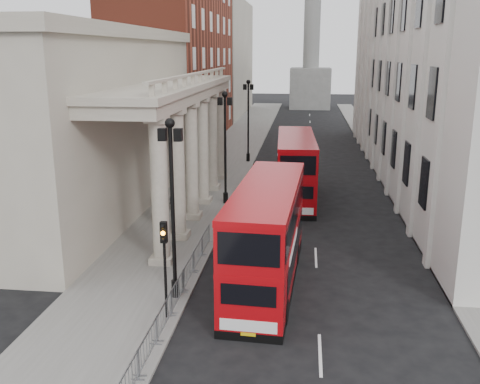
{
  "coord_description": "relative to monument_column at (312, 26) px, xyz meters",
  "views": [
    {
      "loc": [
        5.14,
        -18.35,
        11.2
      ],
      "look_at": [
        1.62,
        10.74,
        3.47
      ],
      "focal_mm": 40.0,
      "sensor_mm": 36.0,
      "label": 1
    }
  ],
  "objects": [
    {
      "name": "ground",
      "position": [
        -6.0,
        -92.0,
        -15.98
      ],
      "size": [
        260.0,
        260.0,
        0.0
      ],
      "primitive_type": "plane",
      "color": "black",
      "rests_on": "ground"
    },
    {
      "name": "sidewalk_west",
      "position": [
        -9.0,
        -62.0,
        -15.92
      ],
      "size": [
        6.0,
        140.0,
        0.12
      ],
      "primitive_type": "cube",
      "color": "slate",
      "rests_on": "ground"
    },
    {
      "name": "sidewalk_east",
      "position": [
        7.5,
        -62.0,
        -15.92
      ],
      "size": [
        3.0,
        140.0,
        0.12
      ],
      "primitive_type": "cube",
      "color": "slate",
      "rests_on": "ground"
    },
    {
      "name": "kerb",
      "position": [
        -6.05,
        -62.0,
        -15.91
      ],
      "size": [
        0.2,
        140.0,
        0.14
      ],
      "primitive_type": "cube",
      "color": "slate",
      "rests_on": "ground"
    },
    {
      "name": "portico_building",
      "position": [
        -16.5,
        -74.0,
        -9.98
      ],
      "size": [
        9.0,
        28.0,
        12.0
      ],
      "primitive_type": "cube",
      "color": "gray",
      "rests_on": "ground"
    },
    {
      "name": "brick_building",
      "position": [
        -16.5,
        -44.0,
        -4.98
      ],
      "size": [
        9.0,
        32.0,
        22.0
      ],
      "primitive_type": "cube",
      "color": "maroon",
      "rests_on": "ground"
    },
    {
      "name": "west_building_far",
      "position": [
        -16.5,
        -12.0,
        -5.98
      ],
      "size": [
        9.0,
        30.0,
        20.0
      ],
      "primitive_type": "cube",
      "color": "gray",
      "rests_on": "ground"
    },
    {
      "name": "east_building",
      "position": [
        10.0,
        -60.0,
        -3.48
      ],
      "size": [
        8.0,
        55.0,
        25.0
      ],
      "primitive_type": "cube",
      "color": "beige",
      "rests_on": "ground"
    },
    {
      "name": "monument_column",
      "position": [
        0.0,
        0.0,
        0.0
      ],
      "size": [
        8.0,
        8.0,
        54.2
      ],
      "color": "#60605E",
      "rests_on": "ground"
    },
    {
      "name": "lamp_post_south",
      "position": [
        -6.6,
        -88.0,
        -11.07
      ],
      "size": [
        1.05,
        0.44,
        8.32
      ],
      "color": "black",
      "rests_on": "sidewalk_west"
    },
    {
      "name": "lamp_post_mid",
      "position": [
        -6.6,
        -72.0,
        -11.07
      ],
      "size": [
        1.05,
        0.44,
        8.32
      ],
      "color": "black",
      "rests_on": "sidewalk_west"
    },
    {
      "name": "lamp_post_north",
      "position": [
        -6.6,
        -56.0,
        -11.07
      ],
      "size": [
        1.05,
        0.44,
        8.32
      ],
      "color": "black",
      "rests_on": "sidewalk_west"
    },
    {
      "name": "traffic_light",
      "position": [
        -6.5,
        -90.02,
        -12.88
      ],
      "size": [
        0.28,
        0.33,
        4.3
      ],
      "color": "black",
      "rests_on": "sidewalk_west"
    },
    {
      "name": "crowd_barriers",
      "position": [
        -6.35,
        -89.78,
        -15.31
      ],
      "size": [
        0.5,
        18.75,
        1.1
      ],
      "color": "gray",
      "rests_on": "sidewalk_west"
    },
    {
      "name": "bus_near",
      "position": [
        -2.52,
        -85.7,
        -13.37
      ],
      "size": [
        3.39,
        11.69,
        4.99
      ],
      "rotation": [
        0.0,
        0.0,
        -0.05
      ],
      "color": "#A8070D",
      "rests_on": "ground"
    },
    {
      "name": "bus_far",
      "position": [
        -1.45,
        -69.75,
        -13.41
      ],
      "size": [
        3.22,
        11.51,
        4.93
      ],
      "rotation": [
        0.0,
        0.0,
        0.04
      ],
      "color": "#A3070C",
      "rests_on": "ground"
    },
    {
      "name": "pedestrian_a",
      "position": [
        -9.97,
        -74.51,
        -15.0
      ],
      "size": [
        0.66,
        0.47,
        1.72
      ],
      "primitive_type": "imported",
      "rotation": [
        0.0,
        0.0,
        0.1
      ],
      "color": "black",
      "rests_on": "sidewalk_west"
    },
    {
      "name": "pedestrian_b",
      "position": [
        -10.95,
        -74.43,
        -14.97
      ],
      "size": [
        0.99,
        0.84,
        1.78
      ],
      "primitive_type": "imported",
      "rotation": [
        0.0,
        0.0,
        3.35
      ],
      "color": "black",
      "rests_on": "sidewalk_west"
    },
    {
      "name": "pedestrian_c",
      "position": [
        -8.22,
        -75.95,
        -15.08
      ],
      "size": [
        0.81,
        0.58,
        1.56
      ],
      "primitive_type": "imported",
      "rotation": [
        0.0,
        0.0,
        6.17
      ],
      "color": "black",
      "rests_on": "sidewalk_west"
    }
  ]
}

